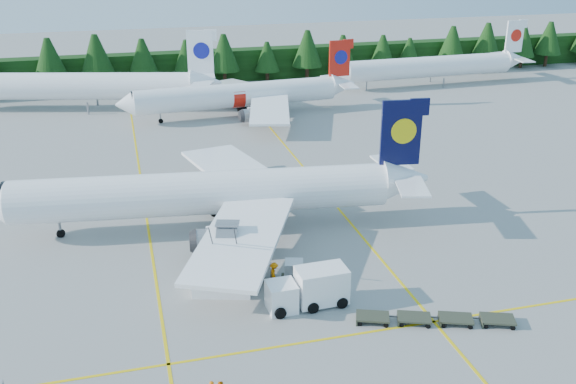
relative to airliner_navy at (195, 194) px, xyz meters
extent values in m
plane|color=gray|center=(9.32, -15.01, -3.75)|extent=(320.00, 320.00, 0.00)
cube|color=yellow|center=(-4.68, 4.99, -3.74)|extent=(0.25, 120.00, 0.01)
cube|color=yellow|center=(15.32, 4.99, -3.74)|extent=(0.25, 120.00, 0.01)
cube|color=yellow|center=(9.32, -21.01, -3.74)|extent=(80.00, 0.25, 0.01)
cube|color=black|center=(9.32, 66.99, -0.75)|extent=(220.00, 4.00, 6.00)
cylinder|color=white|center=(0.70, -0.09, 0.09)|extent=(36.46, 8.72, 4.26)
cube|color=#070933|center=(20.25, -2.53, 5.41)|extent=(4.06, 0.87, 6.60)
cube|color=white|center=(4.99, 8.50, -0.55)|extent=(9.29, 16.89, 1.21)
cylinder|color=gray|center=(2.52, 5.91, -2.04)|extent=(3.87, 2.67, 2.24)
cube|color=white|center=(2.74, -9.47, -0.55)|extent=(12.57, 17.18, 1.21)
cylinder|color=gray|center=(0.99, -6.35, -2.04)|extent=(3.87, 2.67, 2.24)
cylinder|color=gray|center=(-12.96, 1.62, -2.84)|extent=(0.26, 0.26, 1.81)
cylinder|color=white|center=(11.80, 40.35, -0.33)|extent=(32.44, 6.25, 3.79)
cone|color=white|center=(-5.59, 39.02, -0.33)|extent=(2.94, 3.99, 3.79)
cube|color=red|center=(29.30, 41.69, 4.41)|extent=(3.62, 0.61, 5.88)
cube|color=white|center=(14.03, 48.60, -0.90)|extent=(10.68, 15.32, 1.08)
cylinder|color=gray|center=(12.33, 45.91, -2.23)|extent=(3.37, 2.23, 1.99)
cube|color=white|center=(15.26, 32.53, -0.90)|extent=(8.88, 15.16, 1.08)
cylinder|color=gray|center=(13.17, 34.94, -2.23)|extent=(3.37, 2.23, 1.99)
cylinder|color=gray|center=(-0.41, 39.41, -2.94)|extent=(0.23, 0.23, 1.61)
cylinder|color=white|center=(-12.77, 50.90, 0.23)|extent=(37.48, 13.47, 4.42)
cube|color=white|center=(7.04, 45.90, 5.75)|extent=(4.16, 1.40, 6.85)
cylinder|color=white|center=(51.17, 52.54, -0.20)|extent=(33.58, 5.16, 3.94)
cone|color=white|center=(33.08, 51.88, -0.20)|extent=(2.90, 4.03, 3.94)
cube|color=white|center=(69.37, 53.21, 4.72)|extent=(3.75, 0.48, 6.10)
cylinder|color=gray|center=(38.47, 52.08, -2.96)|extent=(0.24, 0.24, 1.57)
cube|color=white|center=(0.53, -12.52, -3.13)|extent=(5.23, 3.71, 1.24)
cube|color=gray|center=(1.16, -10.36, -1.16)|extent=(3.00, 4.81, 3.34)
cube|color=gray|center=(1.80, -8.20, 0.36)|extent=(2.32, 1.87, 0.14)
cube|color=white|center=(4.54, -16.36, -2.59)|extent=(2.28, 2.28, 2.31)
cube|color=black|center=(4.54, -16.36, -2.04)|extent=(1.95, 2.16, 0.99)
cube|color=white|center=(7.83, -16.23, -2.10)|extent=(4.05, 2.57, 2.86)
cube|color=#313527|center=(10.81, -19.77, -3.28)|extent=(2.90, 2.35, 0.15)
cube|color=#313527|center=(13.81, -20.69, -3.28)|extent=(2.90, 2.35, 0.15)
cube|color=#313527|center=(16.80, -21.60, -3.28)|extent=(2.90, 2.35, 0.15)
cube|color=#313527|center=(19.80, -22.52, -3.28)|extent=(2.90, 2.35, 0.15)
cube|color=#313527|center=(4.08, -11.34, -3.35)|extent=(2.55, 2.22, 0.14)
cube|color=#B5B8BA|center=(4.08, -11.34, -2.52)|extent=(1.88, 1.85, 1.53)
cube|color=#313527|center=(6.58, -12.59, -3.35)|extent=(2.55, 2.22, 0.14)
cube|color=#B5B8BA|center=(6.58, -12.59, -2.52)|extent=(1.88, 1.85, 1.53)
imported|color=orange|center=(4.93, -12.31, -2.77)|extent=(0.56, 0.82, 1.95)
camera|label=1|loc=(-6.09, -58.13, 23.85)|focal=40.00mm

